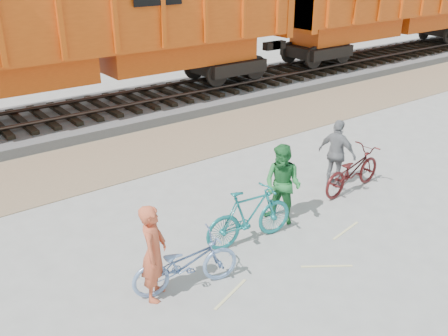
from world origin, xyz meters
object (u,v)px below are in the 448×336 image
(bicycle_maroon, at_px, (352,170))
(person_solo, at_px, (154,253))
(hopper_car_center, at_px, (93,23))
(bicycle_teal, at_px, (250,216))
(person_woman, at_px, (337,154))
(bicycle_blue, at_px, (186,263))
(person_man, at_px, (283,185))

(bicycle_maroon, xyz_separation_m, person_solo, (-5.44, -0.65, 0.31))
(person_solo, bearing_deg, hopper_car_center, 23.41)
(bicycle_maroon, distance_m, person_solo, 5.49)
(bicycle_teal, distance_m, person_woman, 3.23)
(bicycle_maroon, relative_size, person_solo, 1.17)
(bicycle_blue, height_order, person_woman, person_woman)
(person_solo, relative_size, person_woman, 1.01)
(bicycle_blue, distance_m, bicycle_teal, 1.77)
(bicycle_teal, height_order, person_solo, person_solo)
(hopper_car_center, xyz_separation_m, person_woman, (2.13, -8.07, -2.21))
(bicycle_maroon, height_order, person_woman, person_woman)
(hopper_car_center, xyz_separation_m, bicycle_blue, (-2.71, -9.22, -2.54))
(person_man, bearing_deg, bicycle_blue, -94.43)
(bicycle_blue, distance_m, person_solo, 0.61)
(bicycle_blue, relative_size, bicycle_teal, 0.97)
(bicycle_maroon, distance_m, person_man, 2.27)
(person_solo, height_order, person_woman, person_solo)
(hopper_car_center, relative_size, bicycle_blue, 7.92)
(bicycle_teal, xyz_separation_m, bicycle_maroon, (3.24, 0.29, -0.06))
(hopper_car_center, distance_m, bicycle_blue, 9.94)
(bicycle_teal, relative_size, person_woman, 1.15)
(person_solo, bearing_deg, bicycle_teal, -37.84)
(bicycle_maroon, height_order, person_solo, person_solo)
(hopper_car_center, bearing_deg, bicycle_blue, -106.40)
(hopper_car_center, height_order, person_man, hopper_car_center)
(bicycle_blue, distance_m, bicycle_maroon, 5.00)
(person_woman, bearing_deg, bicycle_teal, 90.55)
(hopper_car_center, xyz_separation_m, bicycle_maroon, (2.23, -8.47, -2.51))
(bicycle_blue, relative_size, bicycle_maroon, 0.94)
(hopper_car_center, relative_size, bicycle_teal, 7.65)
(hopper_car_center, height_order, bicycle_teal, hopper_car_center)
(hopper_car_center, xyz_separation_m, person_solo, (-3.21, -9.12, -2.20))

